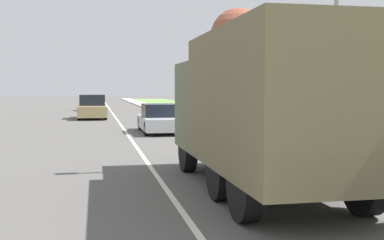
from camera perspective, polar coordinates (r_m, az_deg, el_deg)
The scene contains 9 objects.
ground_plane at distance 37.94m, azimuth -9.21°, elevation 0.53°, with size 180.00×180.00×0.00m, color #565451.
lane_centre_stripe at distance 37.94m, azimuth -9.21°, elevation 0.53°, with size 0.12×120.00×0.00m.
sidewalk_right at distance 38.37m, azimuth -2.48°, elevation 0.70°, with size 1.80×120.00×0.12m.
grass_strip_right at distance 39.29m, azimuth 3.87°, elevation 0.69°, with size 7.00×120.00×0.02m.
military_truck at distance 9.86m, azimuth 8.25°, elevation 1.77°, with size 2.36×7.10×3.19m.
car_nearest_ahead at distance 23.17m, azimuth -3.84°, elevation 0.09°, with size 1.79×4.70×1.36m.
car_second_ahead at distance 34.34m, azimuth -11.72°, elevation 1.41°, with size 1.94×4.86×1.67m.
car_third_ahead at distance 47.09m, azimuth -11.66°, elevation 1.92°, with size 1.92×4.57×1.46m.
tree_far_right at distance 32.22m, azimuth 5.49°, elevation 9.82°, with size 3.67×3.67×7.36m.
Camera 1 is at (-1.43, 2.15, 2.10)m, focal length 45.00 mm.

